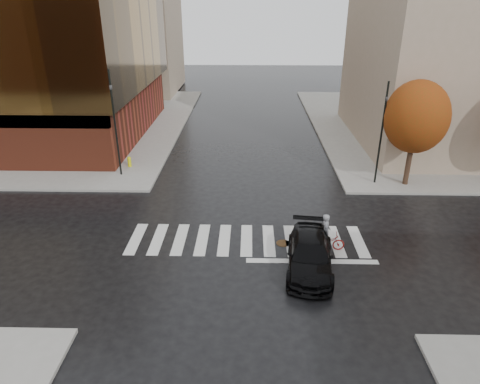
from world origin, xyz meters
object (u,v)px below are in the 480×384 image
at_px(cyclist, 327,238).
at_px(fire_hydrant, 129,161).
at_px(traffic_light_ne, 382,129).
at_px(sedan, 310,254).
at_px(traffic_light_nw, 114,118).

xyz_separation_m(cyclist, fire_hydrant, (-12.03, 10.26, -0.08)).
xyz_separation_m(traffic_light_ne, fire_hydrant, (-16.39, 2.40, -3.13)).
xyz_separation_m(cyclist, traffic_light_ne, (4.36, 7.86, 3.05)).
height_order(cyclist, fire_hydrant, cyclist).
bearing_deg(traffic_light_ne, cyclist, 57.05).
bearing_deg(sedan, traffic_light_ne, 66.95).
bearing_deg(fire_hydrant, cyclist, -40.47).
bearing_deg(cyclist, traffic_light_nw, 55.89).
bearing_deg(traffic_light_nw, sedan, 62.49).
distance_m(sedan, fire_hydrant, 16.16).
distance_m(cyclist, fire_hydrant, 15.81).
xyz_separation_m(sedan, traffic_light_nw, (-11.25, 10.35, 3.30)).
xyz_separation_m(cyclist, traffic_light_nw, (-12.23, 8.82, 3.36)).
distance_m(sedan, cyclist, 1.82).
distance_m(sedan, traffic_light_ne, 11.22).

